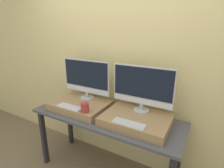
% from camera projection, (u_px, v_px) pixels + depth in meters
% --- Properties ---
extents(wall_back, '(8.00, 0.04, 2.60)m').
position_uv_depth(wall_back, '(121.00, 63.00, 2.07)').
color(wall_back, '#DBC684').
rests_on(wall_back, ground_plane).
extents(workbench, '(1.68, 0.60, 0.78)m').
position_uv_depth(workbench, '(106.00, 123.00, 1.95)').
color(workbench, '#47474C').
rests_on(workbench, ground_plane).
extents(wooden_riser_left, '(0.66, 0.47, 0.09)m').
position_uv_depth(wooden_riser_left, '(80.00, 105.00, 2.08)').
color(wooden_riser_left, '#99754C').
rests_on(wooden_riser_left, workbench).
extents(monitor_left, '(0.64, 0.16, 0.48)m').
position_uv_depth(monitor_left, '(86.00, 78.00, 2.10)').
color(monitor_left, '#B2B2B7').
rests_on(monitor_left, wooden_riser_left).
extents(keyboard_left, '(0.31, 0.10, 0.01)m').
position_uv_depth(keyboard_left, '(70.00, 107.00, 1.92)').
color(keyboard_left, silver).
rests_on(keyboard_left, wooden_riser_left).
extents(mug, '(0.09, 0.09, 0.10)m').
position_uv_depth(mug, '(85.00, 107.00, 1.80)').
color(mug, '#9E332D').
rests_on(mug, wooden_riser_left).
extents(wooden_riser_right, '(0.66, 0.47, 0.09)m').
position_uv_depth(wooden_riser_right, '(136.00, 120.00, 1.74)').
color(wooden_riser_right, '#99754C').
rests_on(wooden_riser_right, workbench).
extents(monitor_right, '(0.64, 0.16, 0.48)m').
position_uv_depth(monitor_right, '(142.00, 87.00, 1.77)').
color(monitor_right, '#B2B2B7').
rests_on(monitor_right, wooden_riser_right).
extents(keyboard_right, '(0.31, 0.10, 0.01)m').
position_uv_depth(keyboard_right, '(129.00, 123.00, 1.58)').
color(keyboard_right, silver).
rests_on(keyboard_right, wooden_riser_right).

